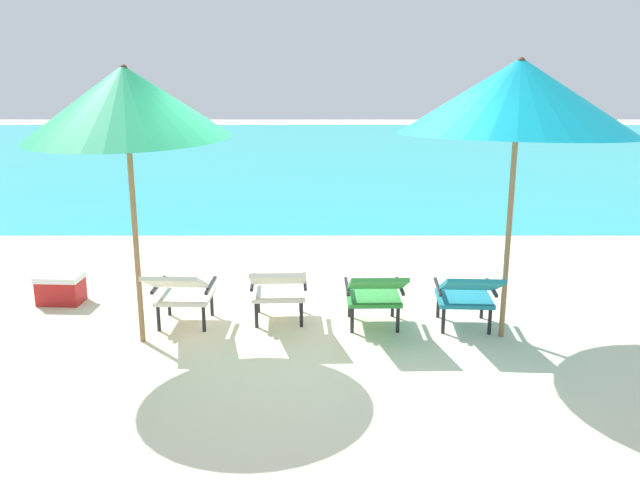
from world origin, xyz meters
TOP-DOWN VIEW (x-y plane):
  - ground_plane at (0.00, 4.00)m, footprint 40.00×40.00m
  - ocean_band at (0.00, 12.52)m, footprint 40.00×18.00m
  - lounge_chair_far_left at (-1.35, -0.13)m, footprint 0.56×0.89m
  - lounge_chair_near_left at (-0.41, -0.03)m, footprint 0.57×0.90m
  - lounge_chair_near_right at (0.52, -0.17)m, footprint 0.56×0.88m
  - lounge_chair_far_right at (1.39, -0.20)m, footprint 0.58×0.90m
  - beach_umbrella_left at (-1.67, -0.41)m, footprint 2.44×2.44m
  - beach_umbrella_right at (1.72, -0.30)m, footprint 2.58×2.60m
  - cooler_box at (-2.81, 0.63)m, footprint 0.49×0.35m

SIDE VIEW (x-z plane):
  - ground_plane at x=0.00m, z-range 0.00..0.00m
  - ocean_band at x=0.00m, z-range 0.00..0.01m
  - cooler_box at x=-2.81m, z-range 0.00..0.32m
  - lounge_chair_far_left at x=-1.35m, z-range 0.06..0.75m
  - lounge_chair_near_left at x=-0.41m, z-range 0.06..0.75m
  - lounge_chair_near_right at x=0.52m, z-range 0.06..0.75m
  - lounge_chair_far_right at x=1.39m, z-range 0.06..0.75m
  - beach_umbrella_left at x=-1.67m, z-range 0.93..3.46m
  - beach_umbrella_right at x=1.72m, z-range 0.92..3.55m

